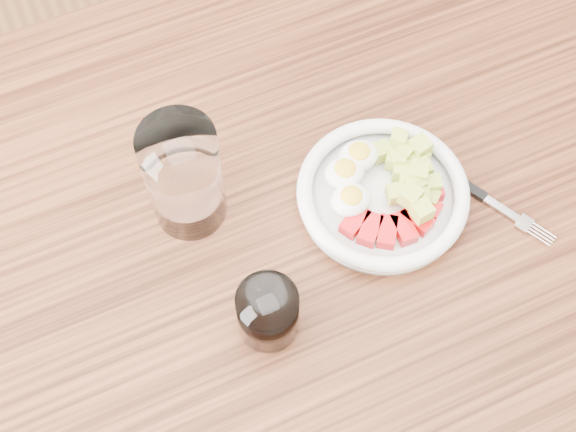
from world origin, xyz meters
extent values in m
plane|color=brown|center=(0.00, 0.00, 0.00)|extent=(4.00, 4.00, 0.00)
cube|color=brown|center=(0.65, 0.35, 0.36)|extent=(0.07, 0.07, 0.73)
cube|color=brown|center=(0.00, 0.00, 0.75)|extent=(1.50, 0.90, 0.04)
cylinder|color=white|center=(0.11, 0.00, 0.78)|extent=(0.21, 0.21, 0.01)
torus|color=white|center=(0.11, 0.00, 0.79)|extent=(0.21, 0.21, 0.02)
cube|color=red|center=(0.06, -0.03, 0.79)|extent=(0.04, 0.04, 0.02)
cube|color=red|center=(0.07, -0.04, 0.79)|extent=(0.04, 0.04, 0.02)
cube|color=red|center=(0.09, -0.05, 0.79)|extent=(0.04, 0.04, 0.02)
cube|color=red|center=(0.11, -0.06, 0.79)|extent=(0.02, 0.04, 0.02)
cube|color=red|center=(0.13, -0.05, 0.79)|extent=(0.04, 0.04, 0.02)
cube|color=red|center=(0.15, -0.04, 0.79)|extent=(0.04, 0.04, 0.02)
cube|color=red|center=(0.16, -0.03, 0.79)|extent=(0.04, 0.03, 0.02)
ellipsoid|color=white|center=(0.08, 0.04, 0.80)|extent=(0.05, 0.04, 0.03)
ellipsoid|color=yellow|center=(0.08, 0.04, 0.81)|extent=(0.03, 0.03, 0.01)
ellipsoid|color=white|center=(0.10, 0.05, 0.80)|extent=(0.05, 0.04, 0.03)
ellipsoid|color=yellow|center=(0.10, 0.05, 0.81)|extent=(0.03, 0.03, 0.01)
ellipsoid|color=white|center=(0.07, 0.00, 0.80)|extent=(0.05, 0.04, 0.03)
ellipsoid|color=yellow|center=(0.07, 0.00, 0.81)|extent=(0.03, 0.03, 0.01)
cube|color=#BABF49|center=(0.15, 0.03, 0.80)|extent=(0.03, 0.03, 0.02)
cube|color=#BABF49|center=(0.15, -0.01, 0.80)|extent=(0.02, 0.02, 0.02)
cube|color=#BABF49|center=(0.15, 0.04, 0.80)|extent=(0.03, 0.03, 0.02)
cube|color=#BABF49|center=(0.15, -0.01, 0.80)|extent=(0.02, 0.02, 0.02)
cube|color=#BABF49|center=(0.14, -0.01, 0.80)|extent=(0.03, 0.03, 0.02)
cube|color=#BABF49|center=(0.13, -0.03, 0.81)|extent=(0.03, 0.03, 0.02)
cube|color=#BABF49|center=(0.15, -0.03, 0.80)|extent=(0.03, 0.03, 0.02)
cube|color=#BABF49|center=(0.14, 0.05, 0.79)|extent=(0.02, 0.02, 0.02)
cube|color=#BABF49|center=(0.16, 0.05, 0.81)|extent=(0.03, 0.03, 0.02)
cube|color=#BABF49|center=(0.18, 0.03, 0.81)|extent=(0.03, 0.03, 0.02)
cube|color=#BABF49|center=(0.15, 0.03, 0.79)|extent=(0.03, 0.03, 0.02)
cube|color=#BABF49|center=(0.16, 0.03, 0.81)|extent=(0.03, 0.03, 0.02)
cube|color=#BABF49|center=(0.15, 0.03, 0.80)|extent=(0.02, 0.02, 0.02)
cube|color=#BABF49|center=(0.17, 0.00, 0.80)|extent=(0.02, 0.02, 0.02)
cube|color=#BABF49|center=(0.17, 0.02, 0.80)|extent=(0.03, 0.03, 0.02)
cube|color=#BABF49|center=(0.15, 0.01, 0.79)|extent=(0.03, 0.03, 0.02)
cube|color=#BABF49|center=(0.17, -0.02, 0.80)|extent=(0.02, 0.02, 0.02)
cube|color=#BABF49|center=(0.12, -0.02, 0.80)|extent=(0.02, 0.02, 0.02)
cube|color=#BABF49|center=(0.16, -0.04, 0.79)|extent=(0.03, 0.03, 0.02)
cube|color=#BABF49|center=(0.16, -0.01, 0.81)|extent=(0.03, 0.03, 0.02)
cube|color=#BABF49|center=(0.16, 0.01, 0.79)|extent=(0.03, 0.03, 0.02)
cube|color=#BABF49|center=(0.14, -0.05, 0.81)|extent=(0.02, 0.02, 0.02)
cube|color=black|center=(0.21, -0.02, 0.77)|extent=(0.05, 0.09, 0.01)
cube|color=silver|center=(0.24, -0.08, 0.77)|extent=(0.03, 0.05, 0.00)
cube|color=silver|center=(0.26, -0.11, 0.77)|extent=(0.03, 0.02, 0.00)
cylinder|color=silver|center=(0.26, -0.13, 0.77)|extent=(0.02, 0.03, 0.00)
cylinder|color=silver|center=(0.27, -0.13, 0.77)|extent=(0.02, 0.03, 0.00)
cylinder|color=silver|center=(0.27, -0.13, 0.77)|extent=(0.02, 0.03, 0.00)
cylinder|color=silver|center=(0.27, -0.12, 0.77)|extent=(0.02, 0.03, 0.00)
cylinder|color=white|center=(-0.11, 0.08, 0.85)|extent=(0.09, 0.09, 0.16)
cylinder|color=white|center=(-0.08, -0.10, 0.81)|extent=(0.07, 0.07, 0.08)
cylinder|color=black|center=(-0.08, -0.10, 0.81)|extent=(0.06, 0.06, 0.07)
camera|label=1|loc=(-0.19, -0.39, 1.65)|focal=50.00mm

